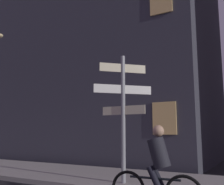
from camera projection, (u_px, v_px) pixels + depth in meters
name	position (u px, v px, depth m)	size (l,w,h in m)	color
sidewalk_kerb	(140.00, 181.00, 7.81)	(40.00, 3.43, 0.14)	#9E9991
signpost	(123.00, 106.00, 7.39)	(1.31, 1.21, 3.49)	gray
cyclist	(157.00, 171.00, 5.04)	(1.82, 0.34, 1.61)	black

